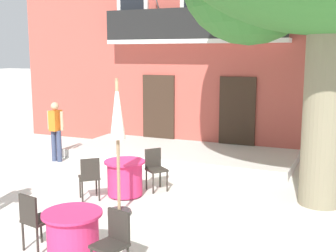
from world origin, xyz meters
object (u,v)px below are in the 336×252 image
(cafe_chair_near_tree_0, at_px, (34,218))
(cafe_chair_middle_1, at_px, (155,166))
(cafe_umbrella, at_px, (118,127))
(pedestrian_mid_plaza, at_px, (56,128))
(cafe_chair_near_tree_1, at_px, (114,240))
(cafe_table_middle, at_px, (125,178))
(cafe_chair_middle_0, at_px, (90,176))
(cafe_table_near_tree, at_px, (73,237))

(cafe_chair_near_tree_0, bearing_deg, cafe_chair_middle_1, 83.58)
(cafe_umbrella, distance_m, pedestrian_mid_plaza, 4.66)
(cafe_chair_near_tree_1, height_order, cafe_table_middle, cafe_chair_near_tree_1)
(cafe_umbrella, relative_size, pedestrian_mid_plaza, 1.53)
(cafe_chair_near_tree_0, bearing_deg, cafe_chair_near_tree_1, -7.20)
(cafe_chair_middle_1, bearing_deg, cafe_umbrella, -89.33)
(cafe_table_middle, relative_size, cafe_chair_middle_1, 0.95)
(cafe_chair_near_tree_1, height_order, cafe_umbrella, cafe_umbrella)
(cafe_chair_near_tree_1, relative_size, cafe_chair_middle_0, 1.00)
(cafe_chair_near_tree_1, xyz_separation_m, cafe_chair_middle_0, (-2.02, 2.46, 0.00))
(cafe_table_near_tree, distance_m, cafe_chair_middle_0, 2.67)
(cafe_chair_near_tree_1, height_order, cafe_chair_middle_0, same)
(cafe_chair_near_tree_1, distance_m, pedestrian_mid_plaza, 6.78)
(cafe_table_near_tree, relative_size, pedestrian_mid_plaza, 0.52)
(cafe_table_near_tree, relative_size, cafe_table_middle, 1.00)
(cafe_table_near_tree, height_order, cafe_chair_middle_0, cafe_chair_middle_0)
(cafe_table_middle, bearing_deg, cafe_chair_near_tree_0, -89.63)
(cafe_chair_near_tree_0, relative_size, cafe_table_middle, 1.05)
(cafe_table_near_tree, height_order, cafe_chair_near_tree_1, cafe_chair_near_tree_1)
(cafe_chair_middle_1, bearing_deg, cafe_chair_near_tree_1, -73.17)
(cafe_chair_middle_0, height_order, cafe_chair_middle_1, same)
(cafe_chair_near_tree_0, relative_size, cafe_chair_near_tree_1, 1.00)
(cafe_table_middle, distance_m, pedestrian_mid_plaza, 3.73)
(cafe_table_near_tree, bearing_deg, pedestrian_mid_plaza, 129.90)
(cafe_chair_near_tree_1, bearing_deg, cafe_chair_middle_1, 106.83)
(cafe_table_middle, distance_m, cafe_umbrella, 1.67)
(cafe_chair_near_tree_0, distance_m, cafe_umbrella, 2.20)
(cafe_chair_near_tree_1, xyz_separation_m, cafe_umbrella, (-1.09, 2.03, 1.14))
(cafe_chair_middle_0, distance_m, pedestrian_mid_plaza, 3.63)
(cafe_chair_middle_0, bearing_deg, cafe_table_near_tree, -61.50)
(cafe_table_middle, xyz_separation_m, cafe_chair_middle_0, (-0.50, -0.56, 0.14))
(cafe_chair_middle_0, distance_m, cafe_chair_middle_1, 1.50)
(cafe_table_near_tree, xyz_separation_m, cafe_chair_near_tree_0, (-0.75, 0.07, 0.14))
(cafe_umbrella, bearing_deg, cafe_table_near_tree, -79.86)
(cafe_chair_middle_1, distance_m, pedestrian_mid_plaza, 3.82)
(cafe_chair_near_tree_1, xyz_separation_m, cafe_chair_middle_1, (-1.11, 3.65, 0.00))
(cafe_umbrella, bearing_deg, cafe_chair_near_tree_1, -61.80)
(cafe_chair_middle_0, distance_m, cafe_umbrella, 1.53)
(cafe_table_near_tree, relative_size, cafe_chair_middle_1, 0.95)
(cafe_chair_near_tree_0, xyz_separation_m, cafe_table_middle, (-0.02, 2.83, -0.14))
(cafe_chair_middle_0, height_order, cafe_umbrella, cafe_umbrella)
(cafe_table_near_tree, height_order, cafe_umbrella, cafe_umbrella)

